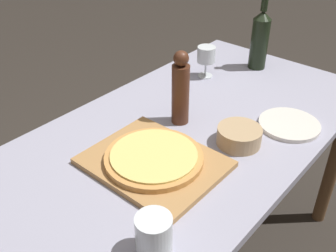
{
  "coord_description": "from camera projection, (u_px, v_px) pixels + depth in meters",
  "views": [
    {
      "loc": [
        0.67,
        -0.82,
        1.5
      ],
      "look_at": [
        -0.0,
        -0.03,
        0.81
      ],
      "focal_mm": 42.0,
      "sensor_mm": 36.0,
      "label": 1
    }
  ],
  "objects": [
    {
      "name": "wine_bottle",
      "position": [
        260.0,
        39.0,
        1.68
      ],
      "size": [
        0.08,
        0.08,
        0.32
      ],
      "color": "black",
      "rests_on": "dining_table"
    },
    {
      "name": "small_bowl",
      "position": [
        239.0,
        136.0,
        1.25
      ],
      "size": [
        0.14,
        0.14,
        0.06
      ],
      "color": "tan",
      "rests_on": "dining_table"
    },
    {
      "name": "dinner_plate",
      "position": [
        289.0,
        124.0,
        1.35
      ],
      "size": [
        0.21,
        0.21,
        0.01
      ],
      "color": "silver",
      "rests_on": "dining_table"
    },
    {
      "name": "pepper_mill",
      "position": [
        181.0,
        90.0,
        1.31
      ],
      "size": [
        0.06,
        0.06,
        0.26
      ],
      "color": "#4C2819",
      "rests_on": "dining_table"
    },
    {
      "name": "pizza",
      "position": [
        154.0,
        157.0,
        1.16
      ],
      "size": [
        0.3,
        0.3,
        0.02
      ],
      "color": "#C68947",
      "rests_on": "cutting_board"
    },
    {
      "name": "dining_table",
      "position": [
        175.0,
        160.0,
        1.35
      ],
      "size": [
        0.79,
        1.63,
        0.75
      ],
      "color": "#9393A8",
      "rests_on": "ground_plane"
    },
    {
      "name": "wine_glass",
      "position": [
        206.0,
        56.0,
        1.62
      ],
      "size": [
        0.08,
        0.08,
        0.13
      ],
      "color": "silver",
      "rests_on": "dining_table"
    },
    {
      "name": "cutting_board",
      "position": [
        154.0,
        163.0,
        1.17
      ],
      "size": [
        0.39,
        0.32,
        0.02
      ],
      "color": "#A87A47",
      "rests_on": "dining_table"
    },
    {
      "name": "drinking_tumbler",
      "position": [
        154.0,
        236.0,
        0.88
      ],
      "size": [
        0.09,
        0.09,
        0.11
      ],
      "color": "silver",
      "rests_on": "dining_table"
    }
  ]
}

